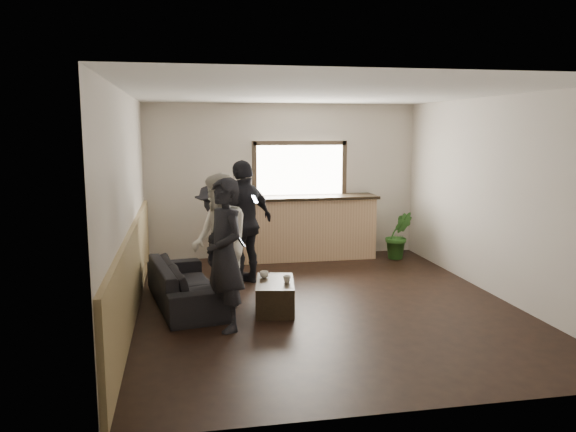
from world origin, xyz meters
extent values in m
cube|color=black|center=(0.00, 0.00, 0.00)|extent=(5.00, 6.00, 0.01)
cube|color=silver|center=(0.00, 0.00, 2.80)|extent=(5.00, 6.00, 0.01)
cube|color=beige|center=(0.00, 3.00, 1.40)|extent=(5.00, 0.01, 2.80)
cube|color=beige|center=(0.00, -3.00, 1.40)|extent=(5.00, 0.01, 2.80)
cube|color=beige|center=(-2.50, 0.00, 1.40)|extent=(0.01, 6.00, 2.80)
cube|color=beige|center=(2.50, 0.00, 1.40)|extent=(0.01, 6.00, 2.80)
cube|color=tan|center=(-2.47, 0.00, 0.55)|extent=(0.06, 5.90, 1.10)
cube|color=tan|center=(0.30, 2.68, 0.55)|extent=(2.60, 0.60, 1.10)
cube|color=black|center=(0.30, 2.68, 1.12)|extent=(2.70, 0.68, 0.05)
cube|color=white|center=(0.30, 2.96, 1.60)|extent=(1.60, 0.06, 0.90)
cube|color=#3F3326|center=(0.30, 2.93, 2.09)|extent=(1.72, 0.08, 0.08)
cube|color=#3F3326|center=(-0.54, 2.93, 1.60)|extent=(0.08, 0.08, 1.06)
cube|color=#3F3326|center=(1.14, 2.93, 1.60)|extent=(0.08, 0.08, 1.06)
imported|color=black|center=(-1.82, 0.31, 0.29)|extent=(1.12, 2.08, 0.58)
cube|color=black|center=(-0.68, -0.15, 0.19)|extent=(0.62, 0.94, 0.39)
imported|color=silver|center=(-0.79, 0.04, 0.43)|extent=(0.15, 0.15, 0.09)
imported|color=silver|center=(-0.54, -0.25, 0.43)|extent=(0.12, 0.12, 0.09)
imported|color=#2D6623|center=(2.01, 2.32, 0.44)|extent=(0.53, 0.45, 0.87)
imported|color=black|center=(-1.37, -0.73, 0.90)|extent=(0.65, 0.77, 1.79)
cube|color=black|center=(-1.16, -0.64, 1.02)|extent=(0.11, 0.10, 0.12)
cube|color=white|center=(-1.16, -0.65, 1.03)|extent=(0.10, 0.09, 0.11)
imported|color=beige|center=(-1.37, 0.10, 0.89)|extent=(0.86, 1.00, 1.78)
cube|color=black|center=(-1.15, 0.16, 1.04)|extent=(0.11, 0.09, 0.12)
cube|color=white|center=(-1.15, 0.15, 1.04)|extent=(0.09, 0.08, 0.11)
imported|color=black|center=(-1.37, 1.43, 0.76)|extent=(0.57, 0.98, 1.51)
cube|color=black|center=(-1.15, 1.43, 0.98)|extent=(0.09, 0.07, 0.12)
cube|color=white|center=(-1.15, 1.43, 0.99)|extent=(0.08, 0.06, 0.11)
imported|color=black|center=(-0.92, 1.21, 0.94)|extent=(1.15, 1.05, 1.89)
cube|color=black|center=(-0.78, 1.03, 1.31)|extent=(0.11, 0.12, 0.12)
cube|color=white|center=(-0.78, 1.03, 1.32)|extent=(0.10, 0.10, 0.11)
camera|label=1|loc=(-1.83, -7.13, 2.34)|focal=35.00mm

